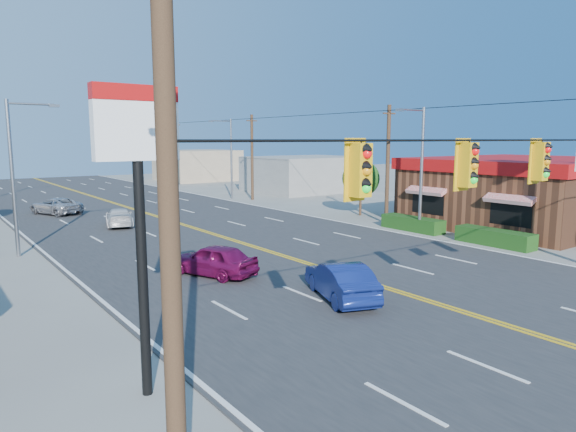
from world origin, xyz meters
TOP-DOWN VIEW (x-y plane):
  - ground at (0.00, 0.00)m, footprint 160.00×160.00m
  - road at (0.00, 20.00)m, footprint 20.00×120.00m
  - signal_span at (-0.12, 0.00)m, footprint 24.32×0.34m
  - kfc at (19.90, 12.00)m, footprint 16.30×12.40m
  - pizza_hut_sign at (-11.00, 4.00)m, footprint 1.90×0.30m
  - streetlight_se at (10.79, 14.00)m, footprint 2.55×0.25m
  - streetlight_ne at (10.79, 38.00)m, footprint 2.55×0.25m
  - streetlight_sw at (-10.79, 22.00)m, footprint 2.55×0.25m
  - utility_pole_near at (12.20, 18.00)m, footprint 0.28×0.28m
  - utility_pole_mid at (12.20, 36.00)m, footprint 0.28×0.28m
  - utility_pole_far at (12.20, 54.00)m, footprint 0.28×0.28m
  - tree_kfc_rear at (13.50, 22.00)m, footprint 2.94×2.94m
  - bld_east_mid at (22.00, 40.00)m, footprint 12.00×10.00m
  - bld_east_far at (19.00, 62.00)m, footprint 10.00×10.00m
  - car_magenta at (-4.72, 12.48)m, footprint 3.11×4.46m
  - car_blue at (-2.43, 6.65)m, footprint 2.90×4.55m
  - car_white at (-3.77, 27.99)m, footprint 2.83×4.58m
  - car_silver at (-6.05, 36.64)m, footprint 3.78×5.24m

SIDE VIEW (x-z plane):
  - ground at x=0.00m, z-range 0.00..0.00m
  - road at x=0.00m, z-range 0.00..0.06m
  - car_white at x=-3.77m, z-range 0.00..1.24m
  - car_silver at x=-6.05m, z-range 0.00..1.33m
  - car_magenta at x=-4.72m, z-range 0.00..1.41m
  - car_blue at x=-2.43m, z-range 0.00..1.42m
  - bld_east_mid at x=22.00m, z-range 0.00..4.00m
  - bld_east_far at x=19.00m, z-range 0.00..4.40m
  - kfc at x=19.90m, z-range 0.03..4.73m
  - tree_kfc_rear at x=13.50m, z-range 0.73..5.14m
  - utility_pole_near at x=12.20m, z-range 0.00..8.40m
  - utility_pole_mid at x=12.20m, z-range 0.00..8.40m
  - utility_pole_far at x=12.20m, z-range 0.00..8.40m
  - streetlight_se at x=10.79m, z-range 0.51..8.51m
  - streetlight_ne at x=10.79m, z-range 0.51..8.51m
  - streetlight_sw at x=-10.79m, z-range 0.51..8.51m
  - signal_span at x=-0.12m, z-range 0.39..9.39m
  - pizza_hut_sign at x=-11.00m, z-range 1.76..8.61m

